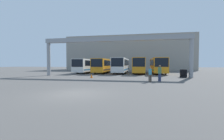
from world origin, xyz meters
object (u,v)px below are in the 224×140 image
Objects in this scene: pedestrian_near_left at (150,74)px; pedestrian_near_right at (160,73)px; tire_stack at (183,73)px; traffic_cone at (91,76)px; bus_slot_4 at (158,65)px; bus_slot_0 at (88,65)px; bus_slot_2 at (121,65)px; bus_slot_1 at (103,65)px; bus_slot_3 at (139,65)px.

pedestrian_near_right is at bearing 27.54° from pedestrian_near_left.
traffic_cone is at bearing -165.71° from tire_stack.
traffic_cone is (-9.01, 2.65, -0.71)m from pedestrian_near_right.
pedestrian_near_right is (-1.48, -15.34, -0.85)m from bus_slot_4.
tire_stack is at bearing -27.51° from bus_slot_0.
bus_slot_4 is 16.35m from pedestrian_near_left.
bus_slot_2 is at bearing 137.65° from tire_stack.
traffic_cone is (-10.49, -12.68, -1.56)m from bus_slot_4.
bus_slot_0 is 10.03× the size of tire_stack.
bus_slot_4 reaches higher than traffic_cone.
bus_slot_1 is at bearing 112.60° from pedestrian_near_left.
bus_slot_2 reaches higher than bus_slot_1.
bus_slot_0 is 6.46× the size of pedestrian_near_right.
bus_slot_3 reaches higher than bus_slot_4.
bus_slot_0 is at bearing 179.17° from bus_slot_4.
pedestrian_near_right is at bearing -47.53° from bus_slot_0.
bus_slot_4 reaches higher than pedestrian_near_left.
bus_slot_4 is at bearing 73.14° from pedestrian_near_left.
bus_slot_3 is at bearing 1.62° from bus_slot_1.
bus_slot_3 is at bearing -6.05° from bus_slot_2.
bus_slot_1 is 0.93× the size of bus_slot_4.
tire_stack is at bearing -42.35° from bus_slot_2.
bus_slot_4 is (3.93, 0.17, -0.02)m from bus_slot_3.
bus_slot_2 is 6.48× the size of pedestrian_near_right.
pedestrian_near_left is at bearing -93.00° from pedestrian_near_right.
bus_slot_2 is 14.28m from tire_stack.
bus_slot_1 is 7.86m from bus_slot_3.
traffic_cone is (-2.63, -12.92, -1.59)m from bus_slot_2.
bus_slot_1 is 12.45m from traffic_cone.
bus_slot_0 is 11.80m from bus_slot_3.
pedestrian_near_left is at bearing -72.12° from bus_slot_2.
bus_slot_4 reaches higher than tire_stack.
bus_slot_3 is 6.71× the size of pedestrian_near_left.
bus_slot_4 is at bearing -1.76° from bus_slot_2.
bus_slot_1 reaches higher than bus_slot_0.
bus_slot_2 is 1.04× the size of bus_slot_4.
pedestrian_near_right is 3.34× the size of traffic_cone.
bus_slot_1 is at bearing -170.77° from bus_slot_2.
bus_slot_3 is at bearing 150.90° from pedestrian_near_right.
bus_slot_4 reaches higher than bus_slot_0.
pedestrian_near_right is 1.36m from pedestrian_near_left.
tire_stack is (18.37, -9.56, -1.16)m from bus_slot_0.
bus_slot_1 is 18.17m from pedestrian_near_right.
pedestrian_near_right is 7.29m from tire_stack.
bus_slot_0 reaches higher than pedestrian_near_right.
tire_stack is (2.65, -9.34, -1.24)m from bus_slot_4.
bus_slot_4 is 6.22× the size of pedestrian_near_right.
bus_slot_1 is 18.24m from pedestrian_near_left.
bus_slot_4 is at bearing -0.83° from bus_slot_0.
bus_slot_3 is 14.21m from traffic_cone.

